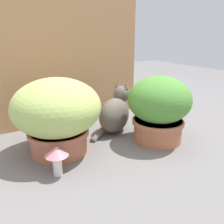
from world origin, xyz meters
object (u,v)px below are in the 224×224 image
Objects in this scene: leafy_planter at (159,107)px; cat at (115,113)px; grass_planter at (57,113)px; mushroom_ornament_pink at (57,155)px.

leafy_planter is 1.02× the size of cat.
leafy_planter is at bearing -16.91° from grass_planter.
grass_planter is 1.21× the size of cat.
leafy_planter reaches higher than cat.
mushroom_ornament_pink is at bearing -111.95° from grass_planter.
grass_planter reaches higher than mushroom_ornament_pink.
grass_planter is at bearing -167.57° from cat.
cat is (0.42, 0.09, -0.10)m from grass_planter.
grass_planter reaches higher than cat.
cat is at bearing 12.43° from grass_planter.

